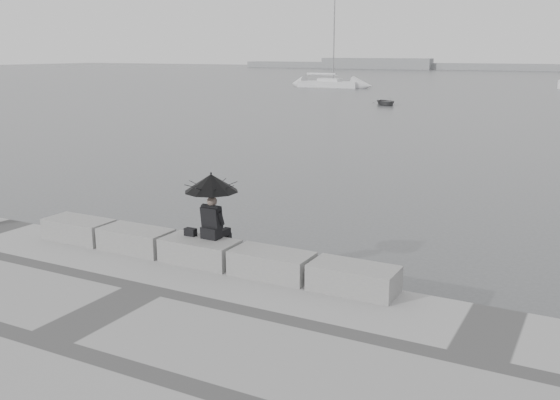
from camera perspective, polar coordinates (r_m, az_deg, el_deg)
The scene contains 11 objects.
ground at distance 13.64m, azimuth -6.15°, elevation -7.14°, with size 360.00×360.00×0.00m, color #424447.
stone_block_far_left at distance 15.19m, azimuth -17.89°, elevation -2.59°, with size 1.60×0.80×0.50m, color gray.
stone_block_left at distance 14.06m, azimuth -13.02°, elevation -3.56°, with size 1.60×0.80×0.50m, color gray.
stone_block_centre at distance 13.05m, azimuth -7.34°, elevation -4.66°, with size 1.60×0.80×0.50m, color gray.
stone_block_right at distance 12.19m, azimuth -0.75°, elevation -5.87°, with size 1.60×0.80×0.50m, color gray.
stone_block_far_right at distance 11.51m, azimuth 6.75°, elevation -7.15°, with size 1.60×0.80×0.50m, color gray.
seated_person at distance 12.80m, azimuth -6.32°, elevation 0.80°, with size 1.12×1.12×1.39m.
bag at distance 13.25m, azimuth -8.19°, elevation -2.91°, with size 0.25×0.14×0.16m, color black.
distant_landmass at distance 165.80m, azimuth 23.08°, elevation 11.11°, with size 180.00×8.00×2.80m.
sailboat_left at distance 84.70m, azimuth 4.55°, elevation 10.58°, with size 8.46×2.64×12.90m.
dinghy at distance 57.64m, azimuth 9.67°, elevation 8.81°, with size 3.08×1.30×0.52m, color slate.
Camera 1 is at (7.23, -10.53, 4.79)m, focal length 40.00 mm.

